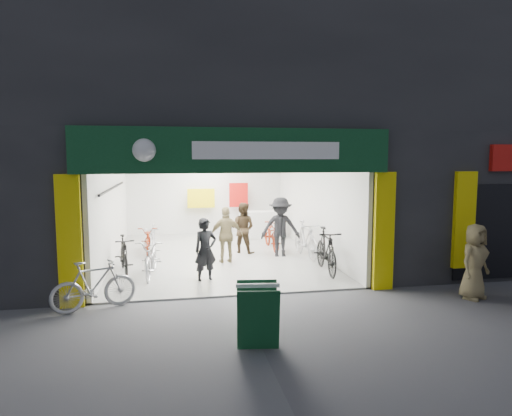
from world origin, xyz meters
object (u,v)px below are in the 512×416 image
object	(u,v)px
sandwich_board	(258,314)
pedestrian_near	(474,262)
parked_bike	(94,285)
bike_left_front	(152,258)
bike_right_front	(326,251)

from	to	relation	value
sandwich_board	pedestrian_near	bearing A→B (deg)	26.11
parked_bike	pedestrian_near	world-z (taller)	pedestrian_near
bike_left_front	sandwich_board	size ratio (longest dim) A/B	1.85
bike_right_front	sandwich_board	size ratio (longest dim) A/B	1.94
bike_right_front	pedestrian_near	bearing A→B (deg)	-42.61
parked_bike	pedestrian_near	xyz separation A→B (m)	(7.59, -0.73, 0.30)
parked_bike	pedestrian_near	bearing A→B (deg)	-117.06
bike_left_front	bike_right_front	xyz separation A→B (m)	(4.30, -0.45, 0.10)
bike_left_front	pedestrian_near	world-z (taller)	pedestrian_near
bike_left_front	bike_right_front	world-z (taller)	bike_right_front
sandwich_board	parked_bike	bearing A→B (deg)	147.87
bike_left_front	bike_right_front	bearing A→B (deg)	-1.44
pedestrian_near	sandwich_board	bearing A→B (deg)	174.67
bike_left_front	sandwich_board	world-z (taller)	sandwich_board
parked_bike	sandwich_board	world-z (taller)	sandwich_board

